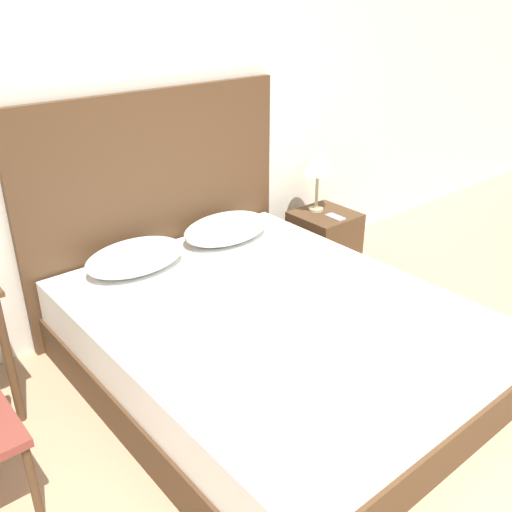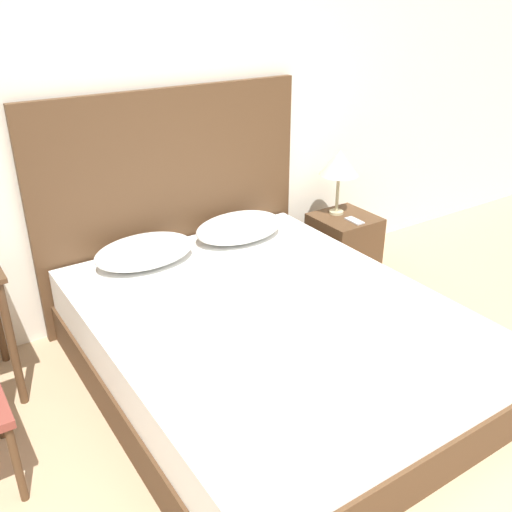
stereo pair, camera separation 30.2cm
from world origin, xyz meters
TOP-DOWN VIEW (x-y plane):
  - wall_back at (0.00, 2.78)m, footprint 10.00×0.06m
  - bed at (-0.09, 1.61)m, footprint 1.77×2.15m
  - headboard at (-0.09, 2.71)m, footprint 1.86×0.05m
  - pillow_left at (-0.43, 2.44)m, footprint 0.62×0.39m
  - pillow_right at (0.25, 2.44)m, footprint 0.62×0.39m
  - phone_on_bed at (-0.01, 1.57)m, footprint 0.12×0.16m
  - nightstand at (1.15, 2.38)m, footprint 0.43×0.43m
  - table_lamp at (1.14, 2.47)m, footprint 0.29×0.29m
  - phone_on_nightstand at (1.14, 2.28)m, footprint 0.07×0.15m

SIDE VIEW (x-z plane):
  - nightstand at x=1.15m, z-range 0.00..0.48m
  - bed at x=-0.09m, z-range 0.00..0.50m
  - phone_on_nightstand at x=1.14m, z-range 0.48..0.49m
  - phone_on_bed at x=-0.01m, z-range 0.50..0.51m
  - pillow_left at x=-0.43m, z-range 0.50..0.66m
  - pillow_right at x=0.25m, z-range 0.50..0.66m
  - headboard at x=-0.09m, z-range 0.00..1.48m
  - table_lamp at x=1.14m, z-range 0.62..1.11m
  - wall_back at x=0.00m, z-range 0.00..2.70m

